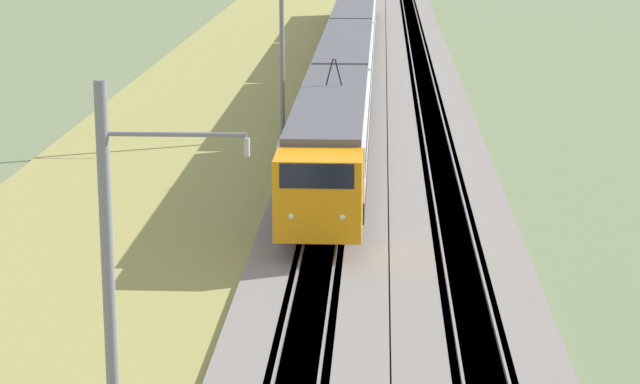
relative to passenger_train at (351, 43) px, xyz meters
The scene contains 8 objects.
ballast_main 11.34m from the passenger_train, behind, with size 240.00×4.40×0.30m.
ballast_adjacent 12.18m from the passenger_train, 158.26° to the right, with size 240.00×4.40×0.30m.
track_main 11.34m from the passenger_train, behind, with size 240.00×1.57×0.45m.
track_adjacent 12.18m from the passenger_train, 158.26° to the right, with size 240.00×1.57×0.45m.
grass_verge 13.25m from the passenger_train, 148.56° to the left, with size 240.00×12.69×0.12m.
passenger_train is the anchor object (origin of this frame).
catenary_mast_near 56.23m from the passenger_train, behind, with size 0.22×2.56×8.57m.
catenary_mast_mid 19.34m from the passenger_train, behind, with size 0.22×2.56×8.97m.
Camera 1 is at (-14.98, -1.92, 11.66)m, focal length 70.00 mm.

